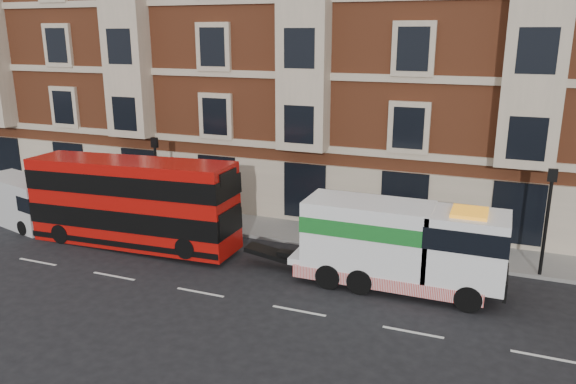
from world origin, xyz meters
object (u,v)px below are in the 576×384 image
at_px(double_decker_bus, 132,201).
at_px(box_van, 22,202).
at_px(tow_truck, 396,244).
at_px(pedestrian, 41,190).

xyz_separation_m(double_decker_bus, box_van, (-7.15, 0.42, -0.94)).
bearing_deg(tow_truck, pedestrian, 171.29).
height_order(double_decker_bus, box_van, double_decker_bus).
bearing_deg(pedestrian, box_van, -47.59).
xyz_separation_m(tow_truck, box_van, (-19.20, 0.42, -0.57)).
bearing_deg(double_decker_bus, pedestrian, 159.85).
xyz_separation_m(double_decker_bus, pedestrian, (-8.64, 3.17, -1.19)).
height_order(tow_truck, box_van, tow_truck).
distance_m(box_van, pedestrian, 3.13).
distance_m(double_decker_bus, box_van, 7.22).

